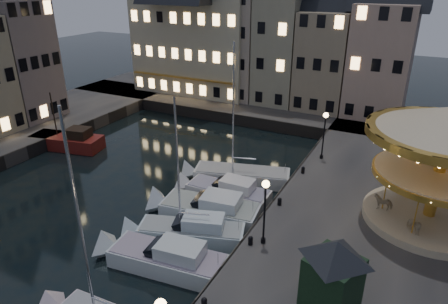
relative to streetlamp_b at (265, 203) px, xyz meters
The scene contains 28 objects.
ground 8.31m from the streetlamp_b, behind, with size 160.00×160.00×0.00m, color black.
quay_east 9.09m from the streetlamp_b, 36.33° to the left, with size 16.00×56.00×1.30m, color #474442.
quay_north 31.17m from the streetlamp_b, 119.38° to the left, with size 44.00×12.00×1.30m, color #474442.
quaywall_e 6.15m from the streetlamp_b, 103.50° to the left, with size 0.15×44.00×1.30m, color #47423A.
quaywall_n 25.03m from the streetlamp_b, 122.15° to the left, with size 48.00×0.15×1.30m, color #47423A.
quaywall_w 25.44m from the streetlamp_b, behind, with size 0.15×44.00×1.30m, color #47423A.
streetlamp_b is the anchor object (origin of this frame).
streetlamp_c 13.50m from the streetlamp_b, 90.00° to the left, with size 0.44×0.44×4.17m.
bollard_a 6.50m from the streetlamp_b, 95.71° to the right, with size 0.30×0.30×0.57m.
bollard_b 2.54m from the streetlamp_b, 140.19° to the right, with size 0.30×0.30×0.57m.
bollard_c 5.14m from the streetlamp_b, 97.59° to the left, with size 0.30×0.30×0.57m.
bollard_d 10.30m from the streetlamp_b, 93.43° to the left, with size 0.30×0.30×0.57m.
townhouse_na 39.60m from the streetlamp_b, 132.64° to the left, with size 5.50×8.00×12.80m.
townhouse_nb 36.20m from the streetlamp_b, 126.23° to the left, with size 6.16×8.00×13.80m.
townhouse_nc 33.09m from the streetlamp_b, 117.66° to the left, with size 6.82×8.00×14.80m.
townhouse_nd 30.95m from the streetlamp_b, 108.05° to the left, with size 5.50×8.00×15.80m.
townhouse_ne 29.51m from the streetlamp_b, 97.85° to the left, with size 6.16×8.00×12.80m.
townhouse_nf 29.38m from the streetlamp_b, 85.96° to the left, with size 6.82×8.00×13.80m.
townhouse_wc 34.94m from the streetlamp_b, 163.32° to the left, with size 8.80×5.50×14.20m.
hotel_corner 36.38m from the streetlamp_b, 126.17° to the left, with size 17.60×9.00×16.80m.
motorboat_b 6.90m from the streetlamp_b, 146.98° to the right, with size 8.11×3.17×2.15m.
motorboat_c 6.21m from the streetlamp_b, behind, with size 7.78×4.23×10.43m.
motorboat_d 6.94m from the streetlamp_b, 154.60° to the left, with size 8.05×3.65×2.15m.
motorboat_e 8.36m from the streetlamp_b, 135.21° to the left, with size 7.46×2.23×2.15m.
motorboat_f 10.91m from the streetlamp_b, 124.93° to the left, with size 8.88×4.54×11.84m.
red_fishing_boat 25.11m from the streetlamp_b, 163.05° to the left, with size 7.51×3.91×5.85m.
carousel 11.43m from the streetlamp_b, 39.04° to the left, with size 9.33×9.33×8.16m.
ticket_kiosk 5.59m from the streetlamp_b, 33.23° to the right, with size 3.55×3.55×4.16m.
Camera 1 is at (14.04, -17.45, 15.82)m, focal length 32.00 mm.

